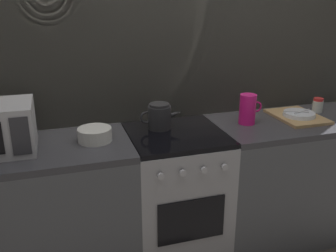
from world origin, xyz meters
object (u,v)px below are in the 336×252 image
object	(u,v)px
spice_jar	(318,105)
kettle	(160,116)
mixing_bowl	(95,135)
pitcher	(248,109)
stove_unit	(176,196)
dish_pile	(298,116)

from	to	relation	value
spice_jar	kettle	bearing A→B (deg)	-179.89
mixing_bowl	pitcher	size ratio (longest dim) A/B	1.00
stove_unit	pitcher	bearing A→B (deg)	3.46
stove_unit	mixing_bowl	world-z (taller)	mixing_bowl
pitcher	dish_pile	world-z (taller)	pitcher
stove_unit	pitcher	distance (m)	0.75
kettle	pitcher	world-z (taller)	pitcher
pitcher	spice_jar	xyz separation A→B (m)	(0.62, 0.08, -0.05)
mixing_bowl	spice_jar	size ratio (longest dim) A/B	1.90
mixing_bowl	pitcher	xyz separation A→B (m)	(1.01, 0.02, 0.06)
kettle	pitcher	distance (m)	0.59
pitcher	mixing_bowl	bearing A→B (deg)	-178.92
pitcher	dish_pile	size ratio (longest dim) A/B	0.50
kettle	mixing_bowl	xyz separation A→B (m)	(-0.43, -0.10, -0.04)
mixing_bowl	spice_jar	bearing A→B (deg)	3.48
mixing_bowl	pitcher	world-z (taller)	pitcher
pitcher	spice_jar	world-z (taller)	pitcher
spice_jar	dish_pile	bearing A→B (deg)	-159.37
dish_pile	spice_jar	distance (m)	0.24
stove_unit	spice_jar	world-z (taller)	spice_jar
kettle	dish_pile	distance (m)	0.99
kettle	pitcher	size ratio (longest dim) A/B	1.42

